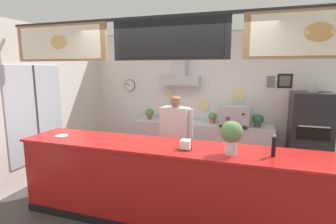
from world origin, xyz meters
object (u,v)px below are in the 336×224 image
(potted_sage, at_px, (213,117))
(condiment_plate, at_px, (62,136))
(potted_rosemary, at_px, (164,114))
(potted_basil, at_px, (258,120))
(napkin_holder, at_px, (186,145))
(pepper_grinder, at_px, (274,146))
(potted_oregano, at_px, (150,113))
(pizza_oven, at_px, (309,137))
(shop_worker, at_px, (176,139))
(espresso_machine, at_px, (235,116))
(basil_vase, at_px, (231,135))

(potted_sage, xyz_separation_m, condiment_plate, (-1.80, -2.28, 0.03))
(potted_rosemary, relative_size, condiment_plate, 1.33)
(potted_basil, relative_size, condiment_plate, 1.42)
(napkin_holder, relative_size, pepper_grinder, 0.59)
(potted_rosemary, distance_m, condiment_plate, 2.36)
(potted_sage, relative_size, condiment_plate, 1.31)
(potted_oregano, relative_size, potted_basil, 0.95)
(pizza_oven, height_order, pepper_grinder, pizza_oven)
(potted_basil, relative_size, potted_sage, 1.08)
(shop_worker, distance_m, pepper_grinder, 1.84)
(shop_worker, distance_m, espresso_machine, 1.42)
(basil_vase, bearing_deg, napkin_holder, 177.46)
(potted_oregano, bearing_deg, potted_basil, -1.42)
(pizza_oven, bearing_deg, pepper_grinder, -109.40)
(potted_basil, distance_m, pepper_grinder, 2.21)
(shop_worker, xyz_separation_m, napkin_holder, (0.47, -1.15, 0.27))
(pizza_oven, bearing_deg, condiment_plate, -149.16)
(pizza_oven, bearing_deg, potted_sage, 174.46)
(pizza_oven, relative_size, condiment_plate, 9.81)
(potted_sage, bearing_deg, basil_vase, -76.52)
(pizza_oven, distance_m, shop_worker, 2.39)
(pizza_oven, distance_m, potted_oregano, 3.14)
(pizza_oven, relative_size, potted_rosemary, 7.36)
(potted_rosemary, relative_size, potted_basil, 0.94)
(napkin_holder, bearing_deg, espresso_machine, 79.78)
(pizza_oven, bearing_deg, espresso_machine, 175.30)
(condiment_plate, bearing_deg, basil_vase, -1.20)
(condiment_plate, relative_size, basil_vase, 0.45)
(potted_sage, bearing_deg, potted_rosemary, -177.15)
(napkin_holder, bearing_deg, basil_vase, -2.54)
(condiment_plate, bearing_deg, potted_basil, 39.83)
(napkin_holder, relative_size, condiment_plate, 0.86)
(potted_oregano, bearing_deg, pepper_grinder, -43.33)
(napkin_holder, height_order, condiment_plate, napkin_holder)
(espresso_machine, height_order, pepper_grinder, pepper_grinder)
(pizza_oven, relative_size, espresso_machine, 2.96)
(potted_sage, height_order, napkin_holder, napkin_holder)
(shop_worker, distance_m, potted_basil, 1.71)
(potted_oregano, height_order, potted_basil, potted_basil)
(espresso_machine, distance_m, basil_vase, 2.28)
(espresso_machine, bearing_deg, pepper_grinder, -75.44)
(pizza_oven, bearing_deg, potted_oregano, 176.96)
(shop_worker, height_order, potted_basil, shop_worker)
(potted_rosemary, distance_m, napkin_holder, 2.50)
(pizza_oven, height_order, condiment_plate, pizza_oven)
(espresso_machine, xyz_separation_m, condiment_plate, (-2.23, -2.22, -0.03))
(napkin_holder, height_order, basil_vase, basil_vase)
(pizza_oven, xyz_separation_m, condiment_plate, (-3.54, -2.11, 0.25))
(pepper_grinder, bearing_deg, potted_rosemary, 132.79)
(basil_vase, bearing_deg, potted_rosemary, 124.97)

